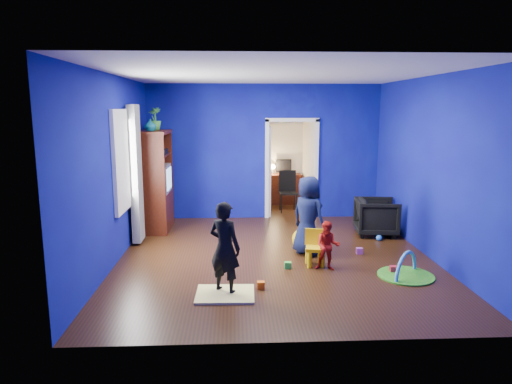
{
  "coord_description": "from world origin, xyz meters",
  "views": [
    {
      "loc": [
        -0.64,
        -7.09,
        2.39
      ],
      "look_at": [
        -0.29,
        0.4,
        1.01
      ],
      "focal_mm": 32.0,
      "sensor_mm": 36.0,
      "label": 1
    }
  ],
  "objects_px": {
    "child_black": "(225,248)",
    "study_desk": "(284,189)",
    "play_mat": "(406,275)",
    "toddler_red": "(328,246)",
    "kid_chair": "(315,250)",
    "folding_chair": "(288,192)",
    "hopper_ball": "(302,239)",
    "tv_armoire": "(155,181)",
    "crt_tv": "(157,179)",
    "child_navy": "(308,216)",
    "armchair": "(377,217)",
    "vase": "(150,125)"
  },
  "relations": [
    {
      "from": "kid_chair",
      "to": "crt_tv",
      "type": "bearing_deg",
      "value": 150.89
    },
    {
      "from": "vase",
      "to": "kid_chair",
      "type": "relative_size",
      "value": 0.46
    },
    {
      "from": "crt_tv",
      "to": "hopper_ball",
      "type": "xyz_separation_m",
      "value": [
        2.68,
        -1.48,
        -0.84
      ]
    },
    {
      "from": "child_navy",
      "to": "toddler_red",
      "type": "bearing_deg",
      "value": 152.98
    },
    {
      "from": "kid_chair",
      "to": "play_mat",
      "type": "bearing_deg",
      "value": -12.35
    },
    {
      "from": "toddler_red",
      "to": "crt_tv",
      "type": "xyz_separation_m",
      "value": [
        -2.9,
        2.5,
        0.65
      ]
    },
    {
      "from": "armchair",
      "to": "folding_chair",
      "type": "xyz_separation_m",
      "value": [
        -1.45,
        2.05,
        0.11
      ]
    },
    {
      "from": "child_black",
      "to": "kid_chair",
      "type": "relative_size",
      "value": 2.44
    },
    {
      "from": "child_navy",
      "to": "play_mat",
      "type": "relative_size",
      "value": 1.64
    },
    {
      "from": "crt_tv",
      "to": "study_desk",
      "type": "bearing_deg",
      "value": 40.83
    },
    {
      "from": "child_navy",
      "to": "play_mat",
      "type": "height_order",
      "value": "child_navy"
    },
    {
      "from": "folding_chair",
      "to": "tv_armoire",
      "type": "bearing_deg",
      "value": -152.97
    },
    {
      "from": "child_black",
      "to": "hopper_ball",
      "type": "distance_m",
      "value": 2.25
    },
    {
      "from": "play_mat",
      "to": "study_desk",
      "type": "bearing_deg",
      "value": 103.1
    },
    {
      "from": "vase",
      "to": "folding_chair",
      "type": "xyz_separation_m",
      "value": [
        2.81,
        1.73,
        -1.62
      ]
    },
    {
      "from": "child_navy",
      "to": "tv_armoire",
      "type": "bearing_deg",
      "value": 17.99
    },
    {
      "from": "crt_tv",
      "to": "kid_chair",
      "type": "distance_m",
      "value": 3.66
    },
    {
      "from": "child_navy",
      "to": "toddler_red",
      "type": "relative_size",
      "value": 1.76
    },
    {
      "from": "child_black",
      "to": "tv_armoire",
      "type": "height_order",
      "value": "tv_armoire"
    },
    {
      "from": "armchair",
      "to": "tv_armoire",
      "type": "distance_m",
      "value": 4.35
    },
    {
      "from": "crt_tv",
      "to": "play_mat",
      "type": "bearing_deg",
      "value": -35.3
    },
    {
      "from": "vase",
      "to": "folding_chair",
      "type": "bearing_deg",
      "value": 31.67
    },
    {
      "from": "armchair",
      "to": "tv_armoire",
      "type": "xyz_separation_m",
      "value": [
        -4.26,
        0.62,
        0.63
      ]
    },
    {
      "from": "kid_chair",
      "to": "folding_chair",
      "type": "relative_size",
      "value": 0.54
    },
    {
      "from": "hopper_ball",
      "to": "toddler_red",
      "type": "bearing_deg",
      "value": -77.49
    },
    {
      "from": "toddler_red",
      "to": "vase",
      "type": "relative_size",
      "value": 3.21
    },
    {
      "from": "folding_chair",
      "to": "crt_tv",
      "type": "bearing_deg",
      "value": -152.64
    },
    {
      "from": "armchair",
      "to": "child_black",
      "type": "height_order",
      "value": "child_black"
    },
    {
      "from": "crt_tv",
      "to": "play_mat",
      "type": "height_order",
      "value": "crt_tv"
    },
    {
      "from": "vase",
      "to": "armchair",
      "type": "bearing_deg",
      "value": -4.3
    },
    {
      "from": "child_black",
      "to": "study_desk",
      "type": "distance_m",
      "value": 5.84
    },
    {
      "from": "toddler_red",
      "to": "kid_chair",
      "type": "relative_size",
      "value": 1.48
    },
    {
      "from": "hopper_ball",
      "to": "study_desk",
      "type": "bearing_deg",
      "value": 88.65
    },
    {
      "from": "kid_chair",
      "to": "vase",
      "type": "bearing_deg",
      "value": 155.17
    },
    {
      "from": "hopper_ball",
      "to": "kid_chair",
      "type": "xyz_separation_m",
      "value": [
        0.07,
        -0.81,
        0.07
      ]
    },
    {
      "from": "child_black",
      "to": "toddler_red",
      "type": "bearing_deg",
      "value": -120.81
    },
    {
      "from": "child_black",
      "to": "kid_chair",
      "type": "bearing_deg",
      "value": -112.35
    },
    {
      "from": "crt_tv",
      "to": "child_navy",
      "type": "bearing_deg",
      "value": -32.46
    },
    {
      "from": "armchair",
      "to": "vase",
      "type": "height_order",
      "value": "vase"
    },
    {
      "from": "study_desk",
      "to": "folding_chair",
      "type": "bearing_deg",
      "value": -90.0
    },
    {
      "from": "tv_armoire",
      "to": "folding_chair",
      "type": "relative_size",
      "value": 2.13
    },
    {
      "from": "armchair",
      "to": "toddler_red",
      "type": "distance_m",
      "value": 2.29
    },
    {
      "from": "toddler_red",
      "to": "folding_chair",
      "type": "height_order",
      "value": "folding_chair"
    },
    {
      "from": "study_desk",
      "to": "toddler_red",
      "type": "bearing_deg",
      "value": -88.45
    },
    {
      "from": "kid_chair",
      "to": "play_mat",
      "type": "distance_m",
      "value": 1.36
    },
    {
      "from": "child_navy",
      "to": "child_black",
      "type": "bearing_deg",
      "value": 99.2
    },
    {
      "from": "kid_chair",
      "to": "tv_armoire",
      "type": "bearing_deg",
      "value": 151.29
    },
    {
      "from": "child_black",
      "to": "tv_armoire",
      "type": "distance_m",
      "value": 3.6
    },
    {
      "from": "child_black",
      "to": "crt_tv",
      "type": "distance_m",
      "value": 3.58
    },
    {
      "from": "crt_tv",
      "to": "child_black",
      "type": "bearing_deg",
      "value": -66.99
    }
  ]
}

